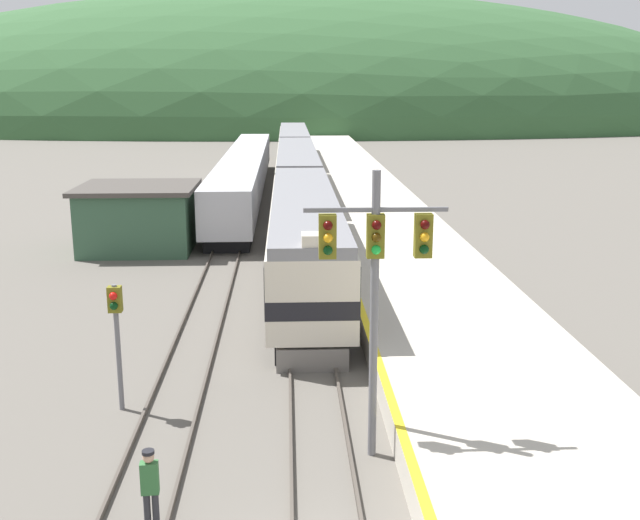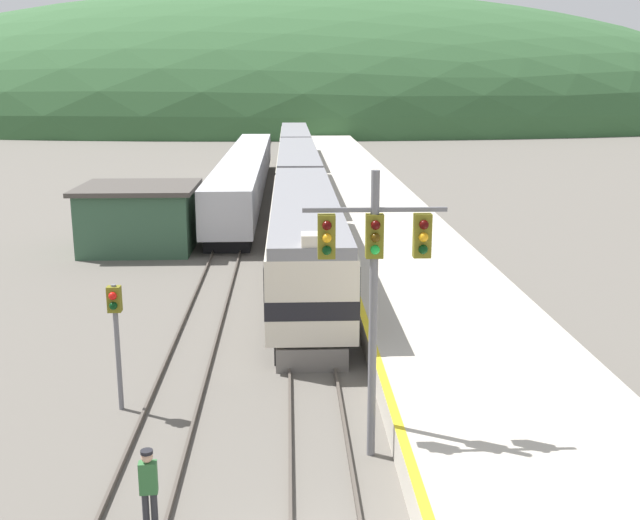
# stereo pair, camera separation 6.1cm
# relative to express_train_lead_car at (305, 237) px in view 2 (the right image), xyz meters

# --- Properties ---
(track_main) EXTENTS (1.52, 180.00, 0.16)m
(track_main) POSITION_rel_express_train_lead_car_xyz_m (0.00, 49.33, -2.12)
(track_main) COLOR #4C443D
(track_main) RESTS_ON ground
(track_siding) EXTENTS (1.52, 180.00, 0.16)m
(track_siding) POSITION_rel_express_train_lead_car_xyz_m (-4.00, 49.33, -2.12)
(track_siding) COLOR #4C443D
(track_siding) RESTS_ON ground
(platform) EXTENTS (6.67, 140.00, 0.87)m
(platform) POSITION_rel_express_train_lead_car_xyz_m (5.12, 29.33, -1.77)
(platform) COLOR #BCB5A5
(platform) RESTS_ON ground
(distant_hills) EXTENTS (194.87, 87.69, 51.52)m
(distant_hills) POSITION_rel_express_train_lead_car_xyz_m (0.00, 123.13, -2.20)
(distant_hills) COLOR #335B33
(distant_hills) RESTS_ON ground
(station_shed) EXTENTS (6.20, 5.77, 3.48)m
(station_shed) POSITION_rel_express_train_lead_car_xyz_m (-8.72, 7.69, -0.43)
(station_shed) COLOR #385B42
(station_shed) RESTS_ON ground
(express_train_lead_car) EXTENTS (2.97, 21.12, 4.37)m
(express_train_lead_car) POSITION_rel_express_train_lead_car_xyz_m (0.00, 0.00, 0.00)
(express_train_lead_car) COLOR black
(express_train_lead_car) RESTS_ON ground
(carriage_second) EXTENTS (2.96, 22.15, 4.01)m
(carriage_second) POSITION_rel_express_train_lead_car_xyz_m (0.00, 22.75, -0.01)
(carriage_second) COLOR black
(carriage_second) RESTS_ON ground
(carriage_third) EXTENTS (2.96, 22.15, 4.01)m
(carriage_third) POSITION_rel_express_train_lead_car_xyz_m (0.00, 45.78, -0.01)
(carriage_third) COLOR black
(carriage_third) RESTS_ON ground
(siding_train) EXTENTS (2.90, 41.01, 3.42)m
(siding_train) POSITION_rel_express_train_lead_car_xyz_m (-4.00, 26.09, -0.43)
(siding_train) COLOR black
(siding_train) RESTS_ON ground
(signal_mast_main) EXTENTS (3.30, 0.42, 6.99)m
(signal_mast_main) POSITION_rel_express_train_lead_car_xyz_m (1.26, -15.63, 2.57)
(signal_mast_main) COLOR slate
(signal_mast_main) RESTS_ON ground
(signal_post_siding) EXTENTS (0.36, 0.42, 3.61)m
(signal_post_siding) POSITION_rel_express_train_lead_car_xyz_m (-5.42, -12.75, 0.40)
(signal_post_siding) COLOR slate
(signal_post_siding) RESTS_ON ground
(track_worker) EXTENTS (0.38, 0.25, 1.81)m
(track_worker) POSITION_rel_express_train_lead_car_xyz_m (-3.56, -18.63, -1.15)
(track_worker) COLOR #2D2D33
(track_worker) RESTS_ON ground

